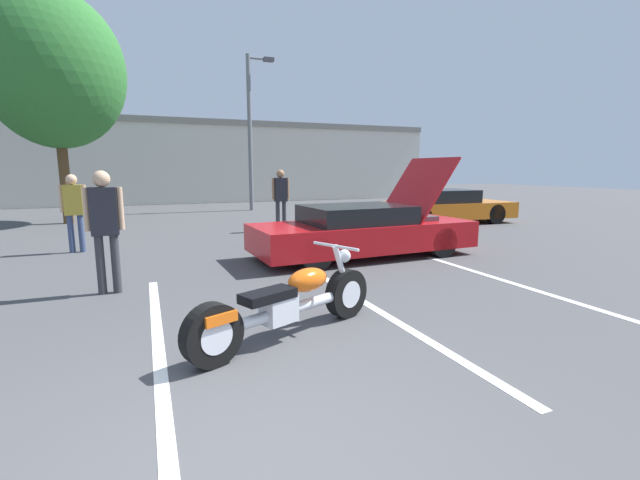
# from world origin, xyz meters

# --- Properties ---
(parking_stripe_middle) EXTENTS (0.12, 5.12, 0.01)m
(parking_stripe_middle) POSITION_xyz_m (-0.38, 2.56, 0.00)
(parking_stripe_middle) COLOR white
(parking_stripe_middle) RESTS_ON ground
(parking_stripe_back) EXTENTS (0.12, 5.12, 0.01)m
(parking_stripe_back) POSITION_xyz_m (2.28, 2.56, 0.00)
(parking_stripe_back) COLOR white
(parking_stripe_back) RESTS_ON ground
(parking_stripe_far) EXTENTS (0.12, 5.12, 0.01)m
(parking_stripe_far) POSITION_xyz_m (4.95, 2.56, 0.00)
(parking_stripe_far) COLOR white
(parking_stripe_far) RESTS_ON ground
(far_building) EXTENTS (32.00, 4.20, 4.40)m
(far_building) POSITION_xyz_m (0.00, 23.30, 2.34)
(far_building) COLOR beige
(far_building) RESTS_ON ground
(light_pole) EXTENTS (1.21, 0.28, 6.59)m
(light_pole) POSITION_xyz_m (4.04, 16.64, 3.67)
(light_pole) COLOR slate
(light_pole) RESTS_ON ground
(tree_background) EXTENTS (4.25, 4.25, 7.35)m
(tree_background) POSITION_xyz_m (-2.84, 14.36, 4.90)
(tree_background) COLOR brown
(tree_background) RESTS_ON ground
(motorcycle) EXTENTS (2.34, 1.18, 0.94)m
(motorcycle) POSITION_xyz_m (0.94, 2.12, 0.38)
(motorcycle) COLOR black
(motorcycle) RESTS_ON ground
(show_car_hood_open) EXTENTS (4.69, 1.94, 2.05)m
(show_car_hood_open) POSITION_xyz_m (3.77, 5.72, 0.54)
(show_car_hood_open) COLOR red
(show_car_hood_open) RESTS_ON ground
(parked_car_right_row) EXTENTS (4.66, 1.99, 1.13)m
(parked_car_right_row) POSITION_xyz_m (8.92, 9.67, 0.55)
(parked_car_right_row) COLOR orange
(parked_car_right_row) RESTS_ON ground
(spectator_near_motorcycle) EXTENTS (0.52, 0.23, 1.79)m
(spectator_near_motorcycle) POSITION_xyz_m (-0.97, 4.73, 1.07)
(spectator_near_motorcycle) COLOR #333338
(spectator_near_motorcycle) RESTS_ON ground
(spectator_by_show_car) EXTENTS (0.52, 0.22, 1.70)m
(spectator_by_show_car) POSITION_xyz_m (-1.86, 8.47, 1.01)
(spectator_by_show_car) COLOR #38476B
(spectator_by_show_car) RESTS_ON ground
(spectator_far_lot) EXTENTS (0.52, 0.24, 1.79)m
(spectator_far_lot) POSITION_xyz_m (3.27, 9.98, 1.07)
(spectator_far_lot) COLOR #333338
(spectator_far_lot) RESTS_ON ground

